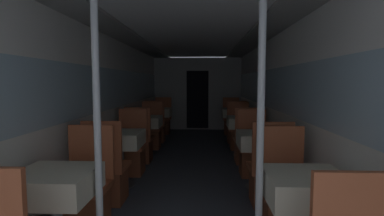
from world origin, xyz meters
name	(u,v)px	position (x,y,z in m)	size (l,w,h in m)	color
wall_left	(116,101)	(-1.29, 3.64, 1.09)	(0.05, 10.08, 2.10)	silver
wall_right	(271,101)	(1.29, 3.64, 1.09)	(0.05, 10.08, 2.10)	silver
ceiling_panel	(193,36)	(0.00, 3.64, 2.14)	(2.59, 10.08, 0.07)	white
bulkhead_far	(198,94)	(0.00, 7.49, 1.05)	(2.54, 0.09, 2.10)	#A8A8A3
dining_table_left_0	(55,188)	(-0.93, 0.83, 0.61)	(0.57, 0.57, 0.74)	#4C4C51
chair_left_far_0	(86,200)	(-0.93, 1.39, 0.29)	(0.44, 0.44, 0.98)	brown
support_pole_left_0	(97,130)	(-0.59, 0.83, 1.05)	(0.05, 0.05, 2.10)	silver
dining_table_left_1	(120,141)	(-0.93, 2.60, 0.61)	(0.57, 0.57, 0.74)	#4C4C51
chair_left_near_1	(108,178)	(-0.93, 2.04, 0.29)	(0.44, 0.44, 0.98)	brown
chair_left_far_1	(131,155)	(-0.93, 3.15, 0.29)	(0.44, 0.44, 0.98)	brown
dining_table_left_2	(146,123)	(-0.93, 4.36, 0.61)	(0.57, 0.57, 0.74)	#4C4C51
chair_left_near_2	(140,146)	(-0.93, 3.80, 0.29)	(0.44, 0.44, 0.98)	brown
chair_left_far_2	(151,135)	(-0.93, 4.92, 0.29)	(0.44, 0.44, 0.98)	brown
dining_table_left_3	(159,113)	(-0.93, 6.12, 0.61)	(0.57, 0.57, 0.74)	#4C4C51
chair_left_near_3	(156,130)	(-0.93, 5.56, 0.29)	(0.44, 0.44, 0.98)	brown
chair_left_far_3	(163,123)	(-0.93, 6.68, 0.29)	(0.44, 0.44, 0.98)	brown
dining_table_right_0	(305,191)	(0.93, 0.83, 0.61)	(0.57, 0.57, 0.74)	#4C4C51
chair_right_far_0	(284,203)	(0.93, 1.39, 0.29)	(0.44, 0.44, 0.98)	brown
support_pole_right_0	(260,131)	(0.59, 0.83, 1.05)	(0.05, 0.05, 2.10)	silver
dining_table_right_1	(260,142)	(0.93, 2.60, 0.61)	(0.57, 0.57, 0.74)	#4C4C51
chair_right_near_1	(269,180)	(0.93, 2.04, 0.29)	(0.44, 0.44, 0.98)	brown
chair_right_far_1	(253,156)	(0.93, 3.15, 0.29)	(0.44, 0.44, 0.98)	brown
dining_table_right_2	(243,124)	(0.93, 4.36, 0.61)	(0.57, 0.57, 0.74)	#4C4C51
chair_right_near_2	(247,147)	(0.93, 3.80, 0.29)	(0.44, 0.44, 0.98)	brown
chair_right_far_2	(239,135)	(0.93, 4.92, 0.29)	(0.44, 0.44, 0.98)	brown
dining_table_right_3	(234,114)	(0.93, 6.12, 0.61)	(0.57, 0.57, 0.74)	#4C4C51
chair_right_near_3	(236,130)	(0.93, 5.56, 0.29)	(0.44, 0.44, 0.98)	brown
chair_right_far_3	(231,123)	(0.93, 6.68, 0.29)	(0.44, 0.44, 0.98)	brown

